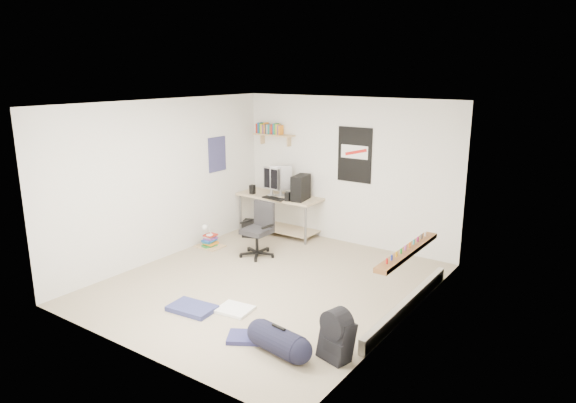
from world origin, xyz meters
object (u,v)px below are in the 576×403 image
Objects in this scene: duffel_bag at (279,341)px; office_chair at (257,227)px; book_stack at (210,238)px; backpack at (336,340)px; desk at (281,214)px.

office_chair is at bearing 141.12° from duffel_bag.
book_stack is (-0.94, -0.11, -0.34)m from office_chair.
book_stack is (-2.96, 2.09, 0.01)m from duffel_bag.
backpack is 3.94m from book_stack.
book_stack is at bearing -127.74° from desk.
desk reaches higher than backpack.
office_chair is 1.53× the size of duffel_bag.
backpack is 0.77× the size of duffel_bag.
office_chair is at bearing -86.69° from desk.
office_chair is 3.21m from backpack.
office_chair reaches higher than backpack.
desk is at bearing 66.77° from book_stack.
backpack is (2.56, -1.91, -0.29)m from office_chair.
backpack is 1.08× the size of book_stack.
book_stack is at bearing 153.30° from duffel_bag.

